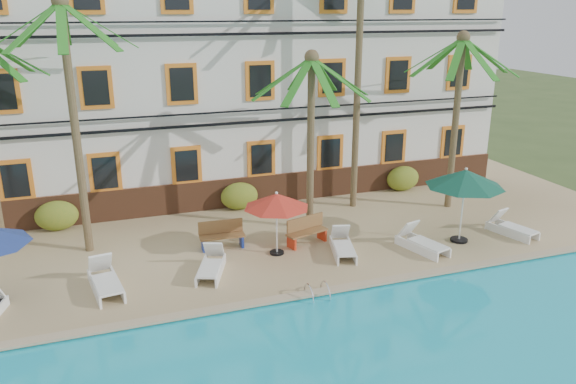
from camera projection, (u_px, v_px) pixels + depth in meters
name	position (u px, v px, depth m)	size (l,w,h in m)	color
ground	(281.00, 291.00, 16.47)	(100.00, 100.00, 0.00)	#384C23
pool_deck	(238.00, 227.00, 20.91)	(30.00, 12.00, 0.25)	tan
pool_coping	(291.00, 297.00, 15.57)	(30.00, 0.35, 0.06)	tan
hotel_building	(206.00, 71.00, 23.75)	(25.40, 6.44, 10.22)	silver
palm_b	(71.00, 94.00, 17.04)	(4.22, 4.22, 8.10)	brown
palm_c	(311.00, 115.00, 19.33)	(4.22, 4.22, 6.35)	brown
palm_d	(359.00, 50.00, 20.91)	(4.22, 4.22, 9.87)	brown
palm_e	(458.00, 96.00, 21.39)	(4.22, 4.22, 6.88)	brown
shrub_left	(57.00, 216.00, 20.17)	(1.50, 0.90, 1.10)	#20631C
shrub_mid	(239.00, 196.00, 22.29)	(1.50, 0.90, 1.10)	#20631C
shrub_right	(403.00, 178.00, 24.59)	(1.50, 0.90, 1.10)	#20631C
umbrella_red	(276.00, 201.00, 17.83)	(2.13, 2.13, 2.14)	black
umbrella_green	(465.00, 179.00, 18.68)	(2.64, 2.64, 2.64)	black
lounger_b	(105.00, 281.00, 15.90)	(0.99, 2.07, 0.94)	white
lounger_c	(211.00, 265.00, 16.90)	(1.26, 1.92, 0.85)	white
lounger_d	(343.00, 246.00, 18.31)	(1.09, 1.91, 0.85)	white
lounger_e	(421.00, 242.00, 18.57)	(1.15, 1.99, 0.89)	white
lounger_f	(511.00, 227.00, 19.87)	(1.10, 1.89, 0.84)	white
bench_left	(222.00, 234.00, 18.73)	(1.52, 0.55, 0.93)	olive
bench_right	(306.00, 230.00, 19.06)	(1.57, 0.88, 0.93)	olive
pool_ladder	(317.00, 295.00, 15.72)	(0.54, 0.74, 0.74)	silver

